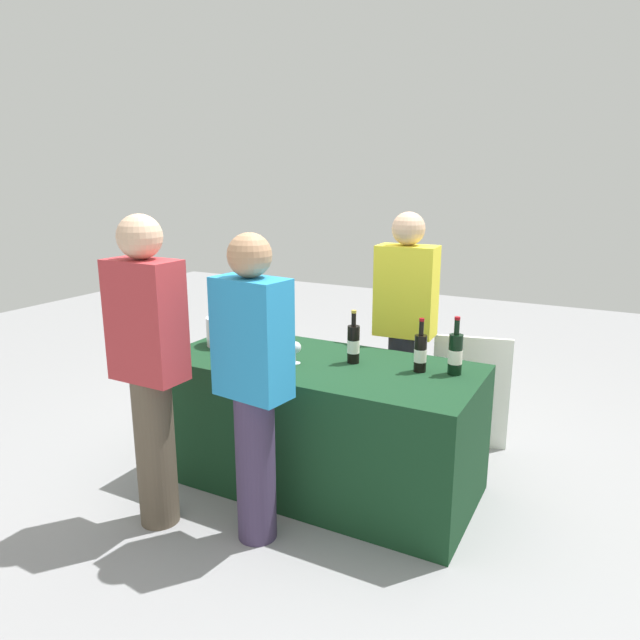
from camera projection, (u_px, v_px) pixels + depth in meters
ground_plane at (320, 482)px, 3.56m from camera, size 12.00×12.00×0.00m
tasting_table at (320, 424)px, 3.46m from camera, size 1.83×0.84×0.78m
wine_bottle_0 at (260, 328)px, 3.65m from camera, size 0.07×0.07×0.33m
wine_bottle_1 at (277, 329)px, 3.63m from camera, size 0.08×0.08×0.32m
wine_bottle_2 at (353, 344)px, 3.33m from camera, size 0.07×0.07×0.31m
wine_bottle_3 at (420, 353)px, 3.18m from camera, size 0.07×0.07×0.30m
wine_bottle_4 at (455, 354)px, 3.13m from camera, size 0.08×0.08×0.32m
wine_glass_0 at (227, 340)px, 3.47m from camera, size 0.06×0.06×0.14m
wine_glass_1 at (244, 343)px, 3.42m from camera, size 0.07×0.07×0.13m
wine_glass_2 at (295, 348)px, 3.32m from camera, size 0.07×0.07×0.13m
ice_bucket at (225, 331)px, 3.69m from camera, size 0.23×0.23×0.18m
server_pouring at (405, 324)px, 3.85m from camera, size 0.40×0.23×1.61m
guest_0 at (149, 362)px, 2.95m from camera, size 0.38×0.22×1.65m
guest_1 at (253, 380)px, 2.82m from camera, size 0.39×0.25×1.58m
menu_board at (470, 392)px, 3.96m from camera, size 0.51×0.14×0.78m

